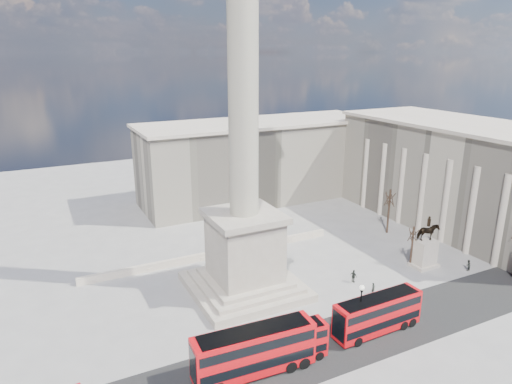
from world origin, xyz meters
The scene contains 16 objects.
ground centered at (0.00, 0.00, 0.00)m, with size 180.00×180.00×0.00m, color gray.
asphalt_road centered at (5.00, -10.00, 0.00)m, with size 120.00×9.00×0.01m, color #272727.
nelsons_column centered at (0.00, 5.00, 12.92)m, with size 14.00×14.00×49.85m.
balustrade_wall centered at (0.00, 16.00, 0.55)m, with size 40.00×0.60×1.10m, color beige.
building_east centered at (45.00, 10.00, 9.32)m, with size 19.00×46.00×18.60m.
building_northeast centered at (20.00, 40.00, 8.32)m, with size 51.00×17.00×16.60m.
red_bus_a centered at (-6.14, -10.46, 2.59)m, with size 12.31×3.49×4.93m.
red_bus_b centered at (-3.13, -10.30, 2.09)m, with size 9.94×2.94×3.98m.
red_bus_c centered at (9.26, -10.31, 2.30)m, with size 10.87×2.77×4.39m.
victorian_lamp centered at (6.88, -10.10, 3.71)m, with size 0.54×0.54×6.29m.
equestrian_statue centered at (26.55, -0.56, 2.70)m, with size 3.73×2.80×7.84m.
bare_tree_mid centered at (24.98, 0.62, 5.06)m, with size 1.69×1.69×6.43m.
bare_tree_far centered at (30.74, 12.03, 6.53)m, with size 2.03×2.03×8.29m.
pedestrian_walking centered at (14.55, -3.47, 0.77)m, with size 0.56×0.37×1.54m, color black.
pedestrian_standing centered at (31.18, -4.35, 0.83)m, with size 0.80×0.63×1.65m, color black.
pedestrian_crossing centered at (14.18, 0.17, 0.92)m, with size 1.08×0.45×1.84m, color black.
Camera 1 is at (-22.77, -44.18, 30.19)m, focal length 32.00 mm.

